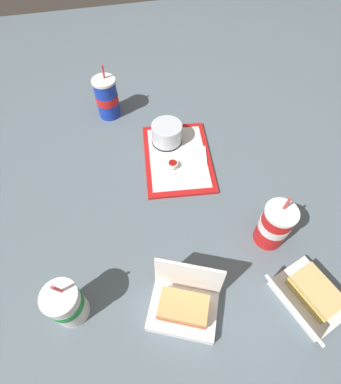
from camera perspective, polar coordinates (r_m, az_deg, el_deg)
ground_plane at (r=1.08m, az=0.86°, el=-2.44°), size 3.20×3.20×0.00m
food_tray at (r=1.20m, az=1.37°, el=6.54°), size 0.40×0.30×0.01m
cake_container at (r=1.23m, az=-0.71°, el=11.02°), size 0.13×0.13×0.08m
ketchup_cup at (r=1.15m, az=0.44°, el=5.25°), size 0.04×0.04×0.02m
napkin_stack at (r=1.20m, az=4.45°, el=6.92°), size 0.12×0.12×0.00m
plastic_fork at (r=1.16m, az=-0.67°, el=5.02°), size 0.11×0.05×0.00m
clamshell_sandwich_center at (r=0.98m, az=24.94°, el=-17.58°), size 0.25×0.26×0.17m
clamshell_sandwich_right at (r=0.89m, az=2.50°, el=-20.97°), size 0.21×0.23×0.17m
soda_cup_right at (r=1.37m, az=-12.02°, el=17.13°), size 0.10×0.10×0.24m
soda_cup_left at (r=0.90m, az=-19.23°, el=-19.49°), size 0.10×0.10×0.21m
soda_cup_center at (r=0.99m, az=19.18°, el=-6.00°), size 0.10×0.10×0.23m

